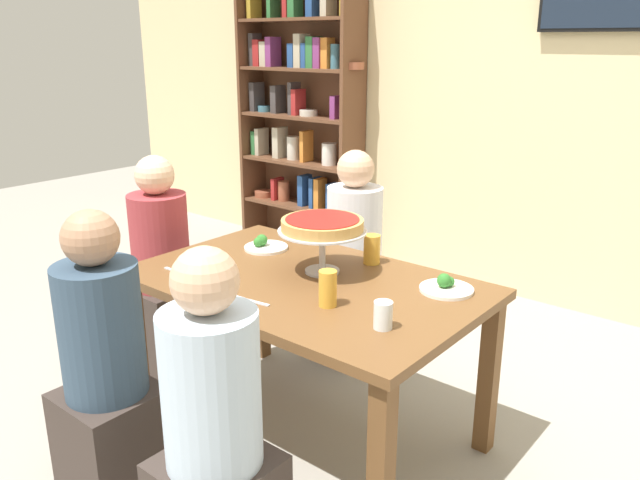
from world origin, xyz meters
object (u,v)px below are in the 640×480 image
dining_table (305,301)px  salad_plate_near_diner (446,286)px  deep_dish_pizza_stand (322,227)px  bookshelf (301,111)px  water_glass_clear_near (383,315)px  diner_near_right (215,449)px  diner_head_west (163,279)px  salad_plate_far_diner (264,245)px  cutlery_fork_near (179,272)px  diner_near_left (107,382)px  beer_glass_amber_tall (372,249)px  diner_far_left (354,268)px  cutlery_knife_near (250,301)px  beer_glass_amber_short (328,288)px

dining_table → salad_plate_near_diner: salad_plate_near_diner is taller
deep_dish_pizza_stand → bookshelf: bearing=132.9°
dining_table → water_glass_clear_near: bearing=-19.4°
diner_near_right → water_glass_clear_near: 0.71m
salad_plate_near_diner → diner_head_west: bearing=-170.7°
salad_plate_far_diner → water_glass_clear_near: 1.00m
water_glass_clear_near → cutlery_fork_near: water_glass_clear_near is taller
deep_dish_pizza_stand → salad_plate_near_diner: size_ratio=1.76×
cutlery_fork_near → salad_plate_near_diner: bearing=27.7°
salad_plate_far_diner → cutlery_fork_near: size_ratio=1.16×
bookshelf → water_glass_clear_near: size_ratio=22.37×
diner_near_left → beer_glass_amber_tall: bearing=-19.9°
bookshelf → salad_plate_far_diner: bearing=-53.6°
salad_plate_far_diner → dining_table: bearing=-24.0°
dining_table → diner_near_right: size_ratio=1.27×
bookshelf → diner_far_left: (1.44, -1.22, -0.66)m
diner_near_left → salad_plate_near_diner: 1.35m
diner_far_left → beer_glass_amber_tall: bearing=43.6°
diner_head_west → beer_glass_amber_tall: (1.11, 0.33, 0.31)m
deep_dish_pizza_stand → cutlery_fork_near: bearing=-139.8°
dining_table → salad_plate_near_diner: bearing=27.3°
bookshelf → cutlery_knife_near: bookshelf is taller
dining_table → diner_near_left: size_ratio=1.27×
diner_head_west → salad_plate_far_diner: diner_head_west is taller
cutlery_knife_near → beer_glass_amber_short: bearing=23.7°
salad_plate_near_diner → beer_glass_amber_short: bearing=-123.2°
deep_dish_pizza_stand → beer_glass_amber_short: size_ratio=2.72×
diner_far_left → deep_dish_pizza_stand: size_ratio=3.02×
diner_head_west → salad_plate_near_diner: diner_head_west is taller
dining_table → beer_glass_amber_short: (0.24, -0.15, 0.16)m
dining_table → diner_head_west: (-1.01, 0.02, -0.15)m
bookshelf → beer_glass_amber_short: bearing=-47.1°
salad_plate_far_diner → cutlery_knife_near: bearing=-50.7°
water_glass_clear_near → cutlery_fork_near: size_ratio=0.55×
diner_head_west → cutlery_fork_near: size_ratio=6.39×
deep_dish_pizza_stand → salad_plate_near_diner: deep_dish_pizza_stand is taller
diner_head_west → diner_far_left: (0.69, 0.77, 0.00)m
diner_head_west → bookshelf: bearing=110.7°
dining_table → cutlery_knife_near: size_ratio=8.12×
beer_glass_amber_tall → water_glass_clear_near: beer_glass_amber_tall is taller
diner_near_left → salad_plate_far_diner: diner_near_left is taller
diner_far_left → beer_glass_amber_short: bearing=31.1°
diner_near_right → cutlery_fork_near: diner_near_right is taller
diner_near_right → beer_glass_amber_short: size_ratio=8.23×
beer_glass_amber_tall → cutlery_knife_near: bearing=-99.6°
beer_glass_amber_tall → diner_near_right: bearing=-79.4°
bookshelf → salad_plate_near_diner: bookshelf is taller
diner_near_right → diner_head_west: size_ratio=1.00×
diner_far_left → cutlery_fork_near: size_ratio=6.39×
deep_dish_pizza_stand → water_glass_clear_near: bearing=-29.8°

